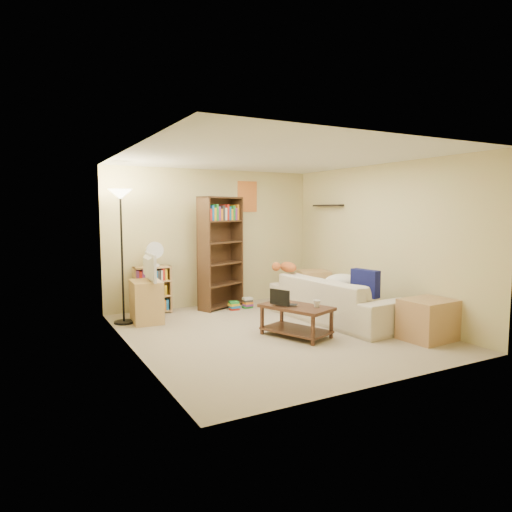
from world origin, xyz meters
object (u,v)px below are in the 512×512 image
tall_bookshelf (221,250)px  sofa (336,299)px  coffee_table (296,316)px  floor_lamp (121,217)px  laptop (286,304)px  end_cabinet (428,320)px  side_table (313,287)px  tv_stand (146,301)px  short_bookshelf (152,290)px  television (146,267)px  tabby_cat (286,267)px  desk_fan (155,253)px  mug (317,304)px

tall_bookshelf → sofa: bearing=-79.3°
coffee_table → floor_lamp: bearing=114.8°
laptop → end_cabinet: size_ratio=0.60×
side_table → end_cabinet: side_table is taller
floor_lamp → tv_stand: bearing=-16.4°
tall_bookshelf → short_bookshelf: (-1.21, 0.16, -0.65)m
sofa → television: size_ratio=3.26×
tabby_cat → short_bookshelf: tabby_cat is taller
tabby_cat → desk_fan: size_ratio=1.30×
laptop → side_table: 2.35m
short_bookshelf → sofa: bearing=-34.4°
coffee_table → desk_fan: size_ratio=2.61×
end_cabinet → coffee_table: bearing=146.1°
side_table → tv_stand: bearing=179.7°
television → short_bookshelf: 0.80m
laptop → tall_bookshelf: bearing=-44.5°
coffee_table → television: (-1.64, 1.79, 0.59)m
tabby_cat → tv_stand: bearing=169.3°
short_bookshelf → desk_fan: (0.04, -0.04, 0.64)m
laptop → end_cabinet: (1.58, -1.11, -0.17)m
end_cabinet → mug: bearing=148.5°
tabby_cat → desk_fan: 2.25m
sofa → laptop: 1.22m
coffee_table → mug: 0.35m
sofa → tall_bookshelf: (-1.22, 1.76, 0.71)m
laptop → side_table: size_ratio=0.64×
tabby_cat → coffee_table: (-0.67, -1.36, -0.51)m
coffee_table → tall_bookshelf: tall_bookshelf is taller
short_bookshelf → desk_fan: size_ratio=1.91×
short_bookshelf → floor_lamp: floor_lamp is taller
tabby_cat → tv_stand: 2.39m
short_bookshelf → desk_fan: 0.64m
mug → side_table: size_ratio=0.23×
laptop → coffee_table: bearing=177.6°
tabby_cat → tall_bookshelf: tall_bookshelf is taller
short_bookshelf → end_cabinet: (2.86, -3.38, -0.13)m
television → sofa: bearing=-111.8°
sofa → side_table: bearing=-25.5°
television → tv_stand: bearing=0.0°
television → tall_bookshelf: size_ratio=0.38×
desk_fan → side_table: (2.88, -0.56, -0.73)m
coffee_table → mug: (0.20, -0.21, 0.20)m
mug → side_table: 2.41m
coffee_table → television: size_ratio=1.47×
short_bookshelf → end_cabinet: 4.43m
short_bookshelf → side_table: bearing=-7.9°
short_bookshelf → side_table: (2.93, -0.61, -0.09)m
tabby_cat → desk_fan: desk_fan is taller
side_table → end_cabinet: bearing=-91.4°
end_cabinet → tabby_cat: bearing=108.9°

